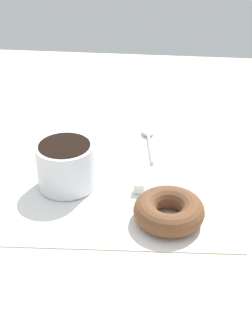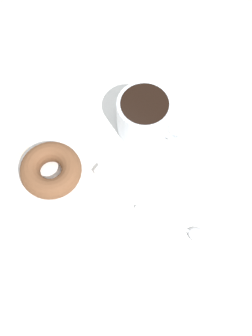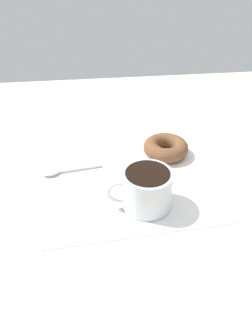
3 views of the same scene
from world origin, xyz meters
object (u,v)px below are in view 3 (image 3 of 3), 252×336
sugar_cube (140,165)px  donut (166,148)px  spoon (59,171)px  coffee_cup (146,188)px

sugar_cube → donut: bearing=-144.4°
donut → spoon: 24.26cm
spoon → coffee_cup: bearing=144.1°
coffee_cup → sugar_cube: bearing=-94.3°
donut → sugar_cube: (6.59, 4.72, -0.90)cm
coffee_cup → donut: 18.02cm
donut → spoon: (23.83, 4.41, -1.28)cm
coffee_cup → spoon: coffee_cup is taller
donut → spoon: donut is taller
donut → coffee_cup: bearing=65.4°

